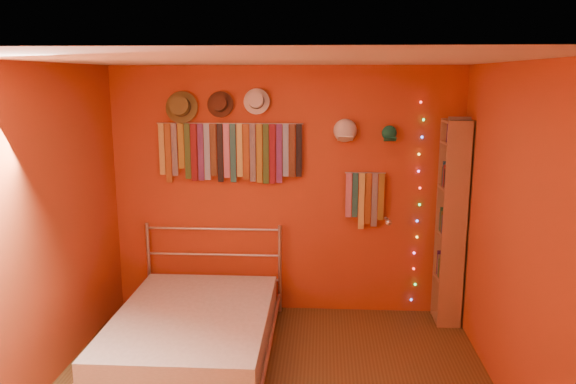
% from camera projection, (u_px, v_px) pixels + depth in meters
% --- Properties ---
extents(back_wall, '(3.50, 0.02, 2.50)m').
position_uv_depth(back_wall, '(285.00, 192.00, 5.66)').
color(back_wall, '#AE2F1C').
rests_on(back_wall, ground).
extents(right_wall, '(0.02, 3.50, 2.50)m').
position_uv_depth(right_wall, '(523.00, 246.00, 3.84)').
color(right_wall, '#AE2F1C').
rests_on(right_wall, ground).
extents(left_wall, '(0.02, 3.50, 2.50)m').
position_uv_depth(left_wall, '(28.00, 237.00, 4.06)').
color(left_wall, '#AE2F1C').
rests_on(left_wall, ground).
extents(ceiling, '(3.50, 3.50, 0.02)m').
position_uv_depth(ceiling, '(267.00, 60.00, 3.70)').
color(ceiling, white).
rests_on(ceiling, back_wall).
extents(tie_rack, '(1.45, 0.03, 0.60)m').
position_uv_depth(tie_rack, '(230.00, 150.00, 5.55)').
color(tie_rack, '#B7B7BC').
rests_on(tie_rack, back_wall).
extents(small_tie_rack, '(0.40, 0.03, 0.57)m').
position_uv_depth(small_tie_rack, '(365.00, 197.00, 5.55)').
color(small_tie_rack, '#B7B7BC').
rests_on(small_tie_rack, back_wall).
extents(fedora_olive, '(0.32, 0.17, 0.31)m').
position_uv_depth(fedora_olive, '(181.00, 107.00, 5.45)').
color(fedora_olive, brown).
rests_on(fedora_olive, back_wall).
extents(fedora_brown, '(0.26, 0.14, 0.25)m').
position_uv_depth(fedora_brown, '(220.00, 104.00, 5.43)').
color(fedora_brown, '#49281A').
rests_on(fedora_brown, back_wall).
extents(fedora_white, '(0.25, 0.14, 0.25)m').
position_uv_depth(fedora_white, '(256.00, 101.00, 5.40)').
color(fedora_white, white).
rests_on(fedora_white, back_wall).
extents(cap_white, '(0.20, 0.25, 0.20)m').
position_uv_depth(cap_white, '(345.00, 131.00, 5.45)').
color(cap_white, white).
rests_on(cap_white, back_wall).
extents(cap_green, '(0.16, 0.20, 0.16)m').
position_uv_depth(cap_green, '(389.00, 133.00, 5.42)').
color(cap_green, '#197456').
rests_on(cap_green, back_wall).
extents(fairy_lights, '(0.06, 0.02, 2.04)m').
position_uv_depth(fairy_lights, '(418.00, 205.00, 5.56)').
color(fairy_lights, '#FF3333').
rests_on(fairy_lights, back_wall).
extents(reading_lamp, '(0.06, 0.27, 0.08)m').
position_uv_depth(reading_lamp, '(388.00, 222.00, 5.44)').
color(reading_lamp, '#B7B7BC').
rests_on(reading_lamp, back_wall).
extents(bookshelf, '(0.25, 0.34, 2.00)m').
position_uv_depth(bookshelf, '(456.00, 222.00, 5.39)').
color(bookshelf, '#B07F4F').
rests_on(bookshelf, ground).
extents(bed, '(1.40, 1.92, 0.92)m').
position_uv_depth(bed, '(193.00, 332.00, 4.87)').
color(bed, '#B7B7BC').
rests_on(bed, ground).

